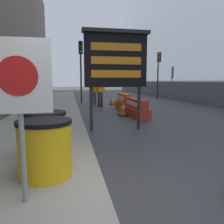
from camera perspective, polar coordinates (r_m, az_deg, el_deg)
ground_plane at (r=3.02m, az=-0.93°, el=-22.18°), size 120.00×120.00×0.00m
bare_tree at (r=10.87m, az=-26.63°, el=9.74°), size 2.04×2.16×3.71m
barrel_drum_foreground at (r=3.39m, az=-17.07°, el=-8.97°), size 0.80×0.80×0.84m
barrel_drum_middle at (r=4.25m, az=-17.14°, el=-5.55°), size 0.80×0.80×0.84m
warning_sign at (r=2.59m, az=-23.20°, el=5.74°), size 0.71×0.08×1.86m
message_board at (r=6.78m, az=0.97°, el=13.40°), size 2.02×0.36×3.02m
jersey_barrier_red_striped at (r=9.69m, az=6.28°, el=0.94°), size 0.63×2.18×0.76m
jersey_barrier_orange_far at (r=11.75m, az=3.16°, el=2.43°), size 0.60×1.75×0.87m
traffic_cone_near at (r=9.68m, az=2.88°, el=0.88°), size 0.37×0.37×0.66m
traffic_cone_mid at (r=14.56m, az=0.02°, el=3.32°), size 0.38×0.38×0.68m
traffic_light_near_curb at (r=15.61m, az=-8.16°, el=13.55°), size 0.28×0.44×4.22m
traffic_light_far_side at (r=19.89m, az=12.08°, el=11.86°), size 0.28×0.44×4.03m
pedestrian_worker at (r=13.12m, az=-3.12°, el=6.05°), size 0.56×0.50×1.82m
pedestrian_passerby at (r=14.67m, az=-4.67°, el=5.86°), size 0.43×0.51×1.66m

